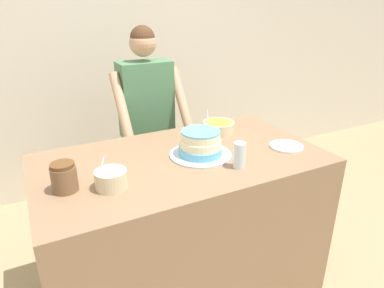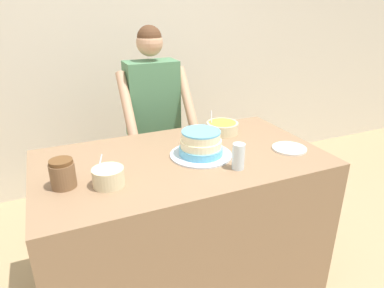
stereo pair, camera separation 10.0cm
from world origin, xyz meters
name	(u,v)px [view 2 (the right image)]	position (x,y,z in m)	size (l,w,h in m)	color
wall_back	(115,53)	(0.00, 2.08, 1.30)	(10.00, 0.05, 2.60)	beige
counter	(183,226)	(0.00, 0.45, 0.47)	(1.60, 0.90, 0.93)	#8C6B4C
person_baker	(153,112)	(0.09, 1.26, 0.96)	(0.53, 0.45, 1.59)	#2D2D38
cake	(201,145)	(0.11, 0.42, 1.00)	(0.35, 0.35, 0.15)	silver
frosting_bowl_white	(108,176)	(-0.44, 0.29, 0.98)	(0.15, 0.15, 0.14)	beige
frosting_bowl_orange	(222,127)	(0.39, 0.69, 0.97)	(0.21, 0.21, 0.15)	beige
drinking_glass	(238,156)	(0.21, 0.20, 1.00)	(0.07, 0.07, 0.14)	silver
ceramic_plate	(289,148)	(0.62, 0.29, 0.94)	(0.20, 0.20, 0.01)	white
stoneware_jar	(63,174)	(-0.63, 0.36, 1.00)	(0.12, 0.12, 0.14)	brown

